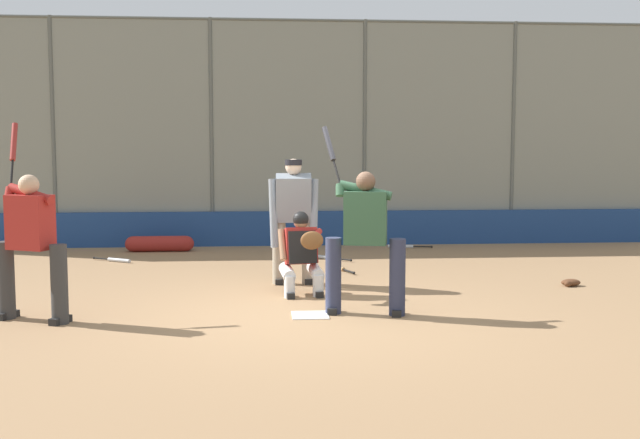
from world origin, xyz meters
TOP-DOWN VIEW (x-y plane):
  - ground_plane at (0.00, 0.00)m, footprint 160.00×160.00m
  - home_plate_marker at (0.00, 0.00)m, footprint 0.43×0.43m
  - backstop_fence at (0.00, -6.65)m, footprint 15.70×0.08m
  - padding_wall at (0.00, -6.55)m, footprint 15.31×0.18m
  - bleachers_beyond at (-0.80, -9.15)m, footprint 10.94×2.50m
  - batter_at_plate at (-0.65, -0.03)m, footprint 0.95×0.79m
  - catcher_behind_plate at (0.02, -1.27)m, footprint 0.62×0.73m
  - umpire_home at (0.10, -2.09)m, footprint 0.75×0.46m
  - batter_on_deck at (3.19, 0.02)m, footprint 0.90×0.98m
  - spare_bat_near_backstop at (-2.27, -5.93)m, footprint 0.88×0.23m
  - spare_bat_by_padding at (-0.63, -4.48)m, footprint 0.62×0.59m
  - spare_bat_third_base_side at (3.11, -4.50)m, footprint 0.74×0.49m
  - spare_bat_first_base_side at (-0.69, -3.32)m, footprint 0.35×0.84m
  - fielding_glove_on_dirt at (-3.87, -1.62)m, footprint 0.28×0.21m
  - equipment_bag_dugout_side at (2.53, -5.80)m, footprint 1.31×0.30m

SIDE VIEW (x-z plane):
  - ground_plane at x=0.00m, z-range 0.00..0.00m
  - home_plate_marker at x=0.00m, z-range 0.00..0.01m
  - spare_bat_third_base_side at x=3.11m, z-range 0.00..0.07m
  - spare_bat_near_backstop at x=-2.27m, z-range 0.00..0.07m
  - spare_bat_by_padding at x=-0.63m, z-range 0.00..0.07m
  - spare_bat_first_base_side at x=-0.69m, z-range 0.00..0.07m
  - fielding_glove_on_dirt at x=-3.87m, z-range 0.00..0.10m
  - equipment_bag_dugout_side at x=2.53m, z-range 0.00..0.30m
  - padding_wall at x=0.00m, z-range 0.00..0.70m
  - bleachers_beyond at x=-0.80m, z-range -0.26..1.22m
  - catcher_behind_plate at x=0.02m, z-range 0.02..1.15m
  - batter_on_deck at x=3.19m, z-range -0.22..2.06m
  - batter_at_plate at x=-0.65m, z-range -0.19..2.05m
  - umpire_home at x=0.10m, z-range 0.07..1.90m
  - backstop_fence at x=0.00m, z-range 0.09..4.68m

